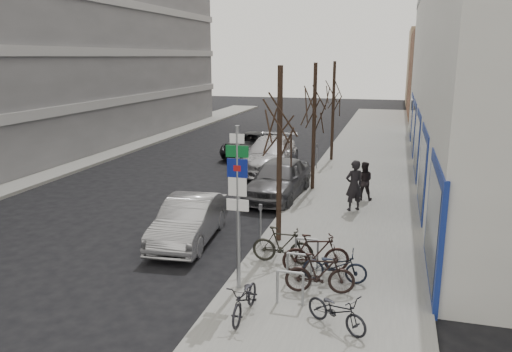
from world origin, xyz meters
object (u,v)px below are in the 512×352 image
Objects in this scene: meter_front at (261,220)px; tree_far at (334,88)px; bike_mid_curb at (335,263)px; parked_car_back at (270,155)px; meter_back at (317,154)px; highway_sign_pole at (238,198)px; bike_near_left at (245,296)px; bike_mid_inner at (283,245)px; pedestrian_far at (364,181)px; pedestrian_near at (354,185)px; tree_mid at (315,97)px; parked_car_mid at (279,179)px; bike_far_inner at (316,253)px; bike_rack at (299,265)px; tree_near at (280,114)px; lane_car at (252,145)px; meter_mid at (296,178)px; parked_car_front at (189,220)px; bike_near_right at (320,273)px; bike_far_curb at (337,308)px.

tree_far is at bearing 88.09° from meter_front.
parked_car_back is at bearing 18.54° from bike_mid_curb.
meter_back is 0.22× the size of parked_car_back.
bike_near_left is (0.56, -1.28, -1.82)m from highway_sign_pole.
highway_sign_pole is 3.39m from meter_front.
parked_car_back is (-2.80, -2.95, -3.27)m from tree_far.
pedestrian_far reaches higher than bike_mid_inner.
bike_mid_curb is 0.86× the size of pedestrian_near.
tree_mid is 4.33× the size of meter_front.
parked_car_mid reaches higher than bike_mid_curb.
bike_near_left is at bearing 140.26° from bike_far_inner.
bike_rack is 1.44× the size of pedestrian_far.
tree_near is 6.50m from tree_mid.
lane_car is at bearing 146.21° from meter_back.
parked_car_mid is (-1.56, 9.98, 0.18)m from bike_near_left.
bike_mid_inner is 15.96m from lane_car.
parked_car_front is (-2.35, -5.50, -0.21)m from meter_mid.
parked_car_mid is at bearing 68.91° from parked_car_front.
tree_near is 1.14× the size of parked_car_mid.
meter_mid is 0.74× the size of bike_near_right.
lane_car is at bearing 92.53° from parked_car_front.
pedestrian_near is (1.61, 8.57, 0.46)m from bike_near_left.
bike_near_right is 14.06m from parked_car_back.
meter_back is at bearing -25.93° from lane_car.
bike_mid_curb is at bearing 54.60° from bike_near_left.
meter_back is at bearing -67.24° from pedestrian_far.
bike_mid_curb is (1.68, 2.27, 0.01)m from bike_near_left.
tree_mid is at bearing 73.30° from meter_mid.
tree_far is 3.15× the size of bike_mid_inner.
parked_car_front is at bearing 6.19° from pedestrian_near.
tree_far is 15.12m from bike_mid_inner.
bike_far_curb is at bearing -174.47° from bike_mid_curb.
bike_far_curb is (2.36, -11.24, -3.49)m from tree_mid.
tree_far reaches higher than pedestrian_far.
bike_mid_inner is at bearing -62.98° from lane_car.
meter_back is (0.00, 5.50, 0.00)m from meter_mid.
pedestrian_near is at bearing -54.70° from parked_car_back.
parked_car_mid reaches higher than meter_back.
parked_car_mid reaches higher than bike_mid_inner.
bike_mid_inner is (0.52, -8.21, -3.42)m from tree_mid.
lane_car is at bearing 20.55° from bike_mid_curb.
bike_rack is at bearing 23.59° from highway_sign_pole.
tree_far reaches higher than bike_near_right.
bike_near_left is at bearing -66.34° from highway_sign_pole.
bike_near_left is 0.37× the size of parked_car_front.
pedestrian_far reaches higher than bike_far_inner.
pedestrian_far is at bearing -3.89° from bike_mid_curb.
bike_mid_curb is at bearing -77.24° from tree_mid.
pedestrian_far is (0.45, 8.57, 0.26)m from bike_near_right.
tree_far is at bearing -113.57° from pedestrian_near.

